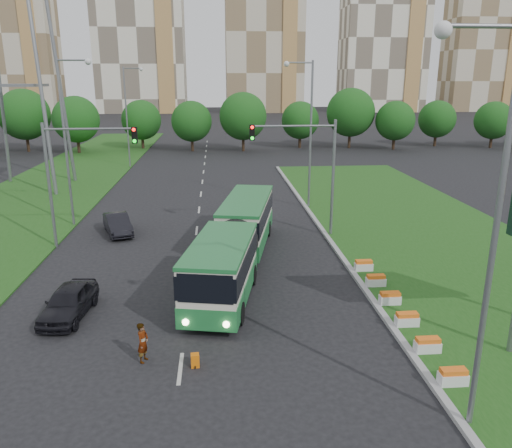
{
  "coord_description": "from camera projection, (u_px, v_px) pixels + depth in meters",
  "views": [
    {
      "loc": [
        -1.47,
        -22.78,
        10.52
      ],
      "look_at": [
        0.71,
        4.42,
        2.6
      ],
      "focal_mm": 35.0,
      "sensor_mm": 36.0,
      "label": 1
    }
  ],
  "objects": [
    {
      "name": "grass_median",
      "position": [
        434.0,
        241.0,
        33.49
      ],
      "size": [
        14.0,
        60.0,
        0.15
      ],
      "primitive_type": "cube",
      "color": "#1D4C15",
      "rests_on": "ground"
    },
    {
      "name": "midrise_east",
      "position": [
        483.0,
        51.0,
        169.78
      ],
      "size": [
        24.0,
        14.0,
        40.0
      ],
      "primitive_type": "cube",
      "color": "beige",
      "rests_on": "ground"
    },
    {
      "name": "traffic_mast_median",
      "position": [
        310.0,
        160.0,
        33.3
      ],
      "size": [
        5.76,
        0.32,
        8.0
      ],
      "color": "slate",
      "rests_on": "ground"
    },
    {
      "name": "apartment_tower_west",
      "position": [
        11.0,
        35.0,
        156.76
      ],
      "size": [
        26.0,
        15.0,
        48.0
      ],
      "primitive_type": "cube",
      "color": "beige",
      "rests_on": "ground"
    },
    {
      "name": "street_lamps",
      "position": [
        193.0,
        152.0,
        32.52
      ],
      "size": [
        36.0,
        60.0,
        12.0
      ],
      "primitive_type": null,
      "color": "slate",
      "rests_on": "ground"
    },
    {
      "name": "flower_planters",
      "position": [
        398.0,
        308.0,
        22.85
      ],
      "size": [
        1.1,
        11.5,
        0.6
      ],
      "primitive_type": null,
      "color": "silver",
      "rests_on": "grass_median"
    },
    {
      "name": "tree_line",
      "position": [
        290.0,
        120.0,
        77.02
      ],
      "size": [
        120.0,
        8.0,
        9.0
      ],
      "primitive_type": null,
      "color": "#154F15",
      "rests_on": "ground"
    },
    {
      "name": "pedestrian",
      "position": [
        143.0,
        342.0,
        19.15
      ],
      "size": [
        0.56,
        0.69,
        1.62
      ],
      "primitive_type": "imported",
      "rotation": [
        0.0,
        0.0,
        1.23
      ],
      "color": "gray",
      "rests_on": "ground"
    },
    {
      "name": "shopping_trolley",
      "position": [
        195.0,
        361.0,
        18.91
      ],
      "size": [
        0.31,
        0.33,
        0.54
      ],
      "rotation": [
        0.0,
        0.0,
        0.1
      ],
      "color": "orange",
      "rests_on": "ground"
    },
    {
      "name": "apartment_tower_ceast",
      "position": [
        264.0,
        33.0,
        162.63
      ],
      "size": [
        25.0,
        15.0,
        50.0
      ],
      "primitive_type": "cube",
      "color": "beige",
      "rests_on": "ground"
    },
    {
      "name": "apartment_tower_cwest",
      "position": [
        140.0,
        29.0,
        159.27
      ],
      "size": [
        28.0,
        15.0,
        52.0
      ],
      "primitive_type": "cube",
      "color": "#EEE8CF",
      "rests_on": "ground"
    },
    {
      "name": "traffic_mast_left",
      "position": [
        74.0,
        165.0,
        31.18
      ],
      "size": [
        5.76,
        0.32,
        8.0
      ],
      "color": "slate",
      "rests_on": "ground"
    },
    {
      "name": "left_verge",
      "position": [
        43.0,
        194.0,
        47.39
      ],
      "size": [
        12.0,
        110.0,
        0.1
      ],
      "primitive_type": "cube",
      "color": "#1D4C15",
      "rests_on": "ground"
    },
    {
      "name": "lane_markings",
      "position": [
        200.0,
        204.0,
        43.77
      ],
      "size": [
        0.2,
        100.0,
        0.01
      ],
      "primitive_type": null,
      "color": "#B4B5AD",
      "rests_on": "ground"
    },
    {
      "name": "articulated_bus",
      "position": [
        234.0,
        240.0,
        28.52
      ],
      "size": [
        2.62,
        16.81,
        2.77
      ],
      "rotation": [
        0.0,
        0.0,
        -0.2
      ],
      "color": "beige",
      "rests_on": "ground"
    },
    {
      "name": "car_left_near",
      "position": [
        69.0,
        302.0,
        22.84
      ],
      "size": [
        2.13,
        4.42,
        1.45
      ],
      "primitive_type": "imported",
      "rotation": [
        0.0,
        0.0,
        -0.1
      ],
      "color": "black",
      "rests_on": "ground"
    },
    {
      "name": "car_left_far",
      "position": [
        118.0,
        224.0,
        35.2
      ],
      "size": [
        2.86,
        4.58,
        1.42
      ],
      "primitive_type": "imported",
      "rotation": [
        0.0,
        0.0,
        0.34
      ],
      "color": "black",
      "rests_on": "ground"
    },
    {
      "name": "median_kerb",
      "position": [
        332.0,
        244.0,
        32.95
      ],
      "size": [
        0.3,
        60.0,
        0.18
      ],
      "primitive_type": "cube",
      "color": "#979797",
      "rests_on": "ground"
    },
    {
      "name": "apartment_tower_east",
      "position": [
        383.0,
        39.0,
        166.12
      ],
      "size": [
        27.0,
        15.0,
        47.0
      ],
      "primitive_type": "cube",
      "color": "#EEE8CF",
      "rests_on": "ground"
    },
    {
      "name": "ground",
      "position": [
        249.0,
        299.0,
        24.85
      ],
      "size": [
        360.0,
        360.0,
        0.0
      ],
      "primitive_type": "plane",
      "color": "black",
      "rests_on": "ground"
    }
  ]
}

